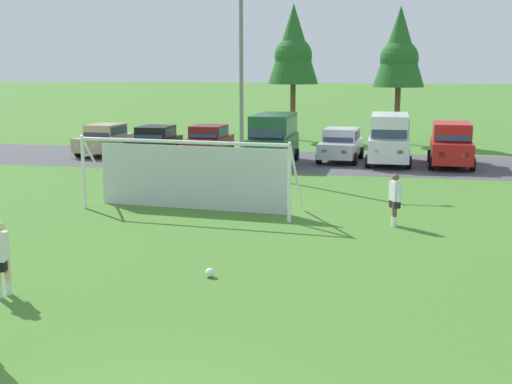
{
  "coord_description": "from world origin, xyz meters",
  "views": [
    {
      "loc": [
        3.11,
        -7.28,
        4.8
      ],
      "look_at": [
        -0.75,
        11.24,
        1.27
      ],
      "focal_mm": 46.57,
      "sensor_mm": 36.0,
      "label": 1
    }
  ],
  "objects": [
    {
      "name": "parked_car_slot_center_left",
      "position": [
        -6.88,
        27.75,
        0.88
      ],
      "size": [
        2.17,
        4.27,
        1.72
      ],
      "color": "maroon",
      "rests_on": "ground"
    },
    {
      "name": "parked_car_slot_center",
      "position": [
        -2.89,
        25.82,
        1.34
      ],
      "size": [
        2.21,
        4.8,
        2.52
      ],
      "color": "#194C2D",
      "rests_on": "ground"
    },
    {
      "name": "parked_car_slot_center_right",
      "position": [
        0.41,
        27.46,
        0.88
      ],
      "size": [
        2.27,
        4.32,
        1.72
      ],
      "color": "#B2B2BC",
      "rests_on": "ground"
    },
    {
      "name": "ground_plane",
      "position": [
        0.0,
        15.0,
        0.0
      ],
      "size": [
        400.0,
        400.0,
        0.0
      ],
      "primitive_type": "plane",
      "color": "#477A2D"
    },
    {
      "name": "player_winger_right",
      "position": [
        -4.94,
        4.88,
        0.82
      ],
      "size": [
        0.32,
        0.75,
        1.64
      ],
      "color": "beige",
      "rests_on": "ground"
    },
    {
      "name": "parked_car_slot_far_right",
      "position": [
        5.9,
        26.71,
        1.11
      ],
      "size": [
        2.23,
        4.65,
        2.16
      ],
      "color": "red",
      "rests_on": "ground"
    },
    {
      "name": "tree_left_edge",
      "position": [
        -3.69,
        37.58,
        6.2
      ],
      "size": [
        3.39,
        3.39,
        9.03
      ],
      "color": "brown",
      "rests_on": "ground"
    },
    {
      "name": "parked_car_slot_right",
      "position": [
        2.89,
        26.94,
        1.34
      ],
      "size": [
        2.22,
        4.81,
        2.52
      ],
      "color": "silver",
      "rests_on": "ground"
    },
    {
      "name": "tree_mid_left",
      "position": [
        3.25,
        36.66,
        5.97
      ],
      "size": [
        3.26,
        3.26,
        8.69
      ],
      "color": "brown",
      "rests_on": "ground"
    },
    {
      "name": "street_lamp",
      "position": [
        -3.54,
        22.14,
        4.38
      ],
      "size": [
        2.0,
        0.32,
        8.48
      ],
      "color": "slate",
      "rests_on": "ground"
    },
    {
      "name": "soccer_ball",
      "position": [
        -0.98,
        7.05,
        0.11
      ],
      "size": [
        0.22,
        0.22,
        0.22
      ],
      "color": "white",
      "rests_on": "ground"
    },
    {
      "name": "parked_car_slot_far_left",
      "position": [
        -12.8,
        27.38,
        0.88
      ],
      "size": [
        2.25,
        4.31,
        1.72
      ],
      "color": "tan",
      "rests_on": "ground"
    },
    {
      "name": "parking_lot_strip",
      "position": [
        0.0,
        26.91,
        0.0
      ],
      "size": [
        52.0,
        8.4,
        0.01
      ],
      "primitive_type": "cube",
      "color": "#4C4C51",
      "rests_on": "ground"
    },
    {
      "name": "player_midfield_center",
      "position": [
        3.21,
        13.15,
        0.82
      ],
      "size": [
        0.4,
        0.72,
        1.64
      ],
      "color": "brown",
      "rests_on": "ground"
    },
    {
      "name": "soccer_goal",
      "position": [
        -3.63,
        14.12,
        1.29
      ],
      "size": [
        7.55,
        2.57,
        2.57
      ],
      "color": "white",
      "rests_on": "ground"
    },
    {
      "name": "parked_car_slot_left",
      "position": [
        -9.57,
        26.7,
        0.88
      ],
      "size": [
        2.05,
        4.2,
        1.72
      ],
      "color": "black",
      "rests_on": "ground"
    }
  ]
}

